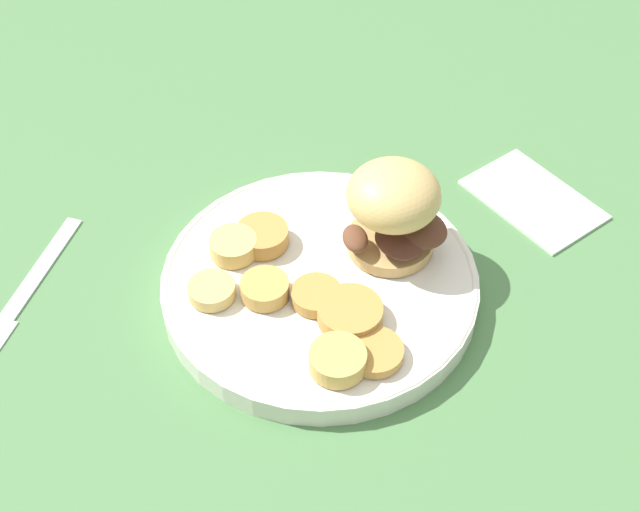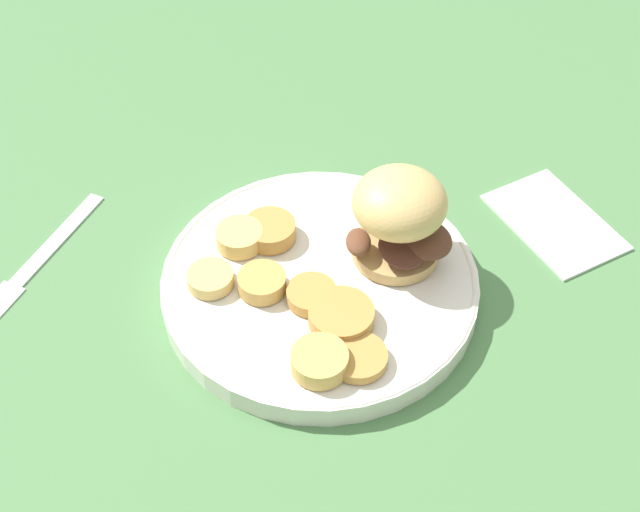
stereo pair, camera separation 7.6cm
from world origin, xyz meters
name	(u,v)px [view 1 (the left image)]	position (x,y,z in m)	size (l,w,h in m)	color
ground_plane	(320,293)	(0.00, 0.00, 0.00)	(4.00, 4.00, 0.00)	#4C7A47
dinner_plate	(320,284)	(0.00, 0.00, 0.01)	(0.28, 0.28, 0.02)	white
sandwich	(395,209)	(-0.01, -0.07, 0.07)	(0.09, 0.09, 0.09)	tan
potato_round_0	(233,246)	(0.07, 0.05, 0.03)	(0.04, 0.04, 0.02)	#DBB766
potato_round_1	(350,313)	(-0.05, 0.01, 0.03)	(0.06, 0.06, 0.01)	#BC8942
potato_round_2	(262,236)	(0.06, 0.02, 0.03)	(0.05, 0.05, 0.02)	#BC8942
potato_round_3	(374,352)	(-0.10, 0.01, 0.03)	(0.05, 0.05, 0.01)	#BC8942
potato_round_4	(212,290)	(0.03, 0.09, 0.03)	(0.04, 0.04, 0.01)	#DBB766
potato_round_5	(338,360)	(-0.09, 0.04, 0.03)	(0.05, 0.05, 0.02)	tan
potato_round_6	(265,289)	(0.01, 0.05, 0.03)	(0.04, 0.04, 0.02)	tan
potato_round_7	(316,295)	(-0.02, 0.02, 0.03)	(0.04, 0.04, 0.01)	#BC8942
fork	(28,286)	(0.15, 0.21, 0.00)	(0.13, 0.15, 0.00)	silver
napkin	(534,198)	(-0.02, -0.24, 0.00)	(0.13, 0.08, 0.01)	white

